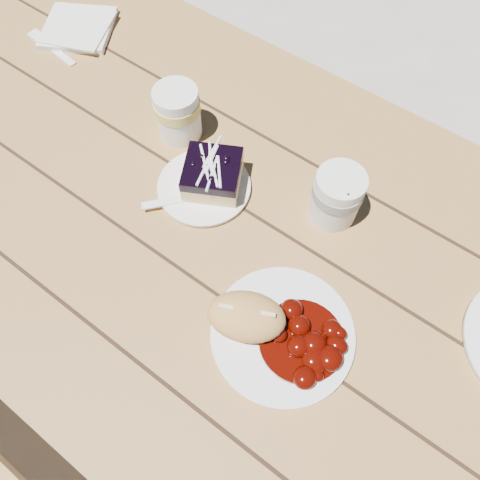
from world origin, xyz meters
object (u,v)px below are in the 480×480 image
Objects in this scene: coffee_cup at (336,197)px; bread_roll at (247,317)px; picnic_table at (198,262)px; dessert_plate at (204,187)px; main_plate at (282,335)px; second_cup at (178,113)px; blueberry_cake at (213,174)px.

bread_roll is at bearing -90.04° from coffee_cup.
bread_roll is (0.19, -0.09, 0.21)m from picnic_table.
coffee_cup reaches higher than picnic_table.
bread_roll is at bearing -37.72° from dessert_plate.
main_plate is (0.25, -0.07, 0.17)m from picnic_table.
coffee_cup is (0.22, 0.09, 0.05)m from dessert_plate.
second_cup reaches higher than picnic_table.
dessert_plate is 1.57× the size of coffee_cup.
second_cup is (-0.39, 0.23, 0.04)m from main_plate.
main_plate is 0.46m from second_cup.
blueberry_cake is (-0.21, 0.18, -0.01)m from bread_roll.
dessert_plate is (-0.22, 0.17, -0.04)m from bread_roll.
main_plate is at bearing -77.23° from coffee_cup.
coffee_cup reaches higher than dessert_plate.
main_plate reaches higher than picnic_table.
dessert_plate is (-0.03, 0.07, 0.17)m from picnic_table.
blueberry_cake is 1.26× the size of second_cup.
main_plate is 0.31m from blueberry_cake.
second_cup is at bearing 143.82° from bread_roll.
coffee_cup is at bearing 2.34° from second_cup.
blueberry_cake reaches higher than picnic_table.
picnic_table is at bearing 163.02° from main_plate.
dessert_plate is at bearing 110.00° from picnic_table.
second_cup reaches higher than dessert_plate.
main_plate is 1.31× the size of dessert_plate.
coffee_cup is 0.34m from second_cup.
main_plate is at bearing -28.52° from dessert_plate.
coffee_cup and second_cup have the same top height.
bread_roll is 0.72× the size of dessert_plate.
blueberry_cake is (-0.26, 0.16, 0.03)m from main_plate.
picnic_table is 18.95× the size of second_cup.
second_cup reaches higher than bread_roll.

